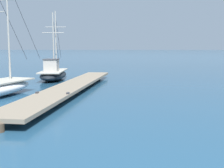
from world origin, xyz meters
The scene contains 2 objects.
floating_dock centered at (-4.94, 15.16, 0.36)m, with size 3.08×17.55×0.53m.
fishing_boat_1 centered at (-7.79, 21.46, 0.56)m, with size 2.42×6.89×5.77m.
Camera 1 is at (-1.20, -2.64, 2.82)m, focal length 47.67 mm.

